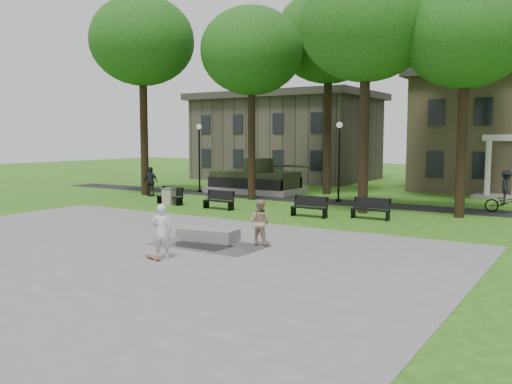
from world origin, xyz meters
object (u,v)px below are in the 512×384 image
concrete_block (208,234)px  cyclist (506,195)px  park_bench_0 (171,195)px  trash_bin (169,196)px  friend_watching (260,222)px  skateboarder (162,231)px

concrete_block → cyclist: (8.15, 14.19, 0.65)m
park_bench_0 → trash_bin: 0.28m
friend_watching → park_bench_0: (-10.64, 7.35, -0.31)m
friend_watching → cyclist: bearing=-118.0°
skateboarder → park_bench_0: skateboarder is taller
skateboarder → cyclist: 18.92m
concrete_block → trash_bin: 11.26m
cyclist → concrete_block: bearing=141.9°
concrete_block → friend_watching: 2.16m
concrete_block → cyclist: bearing=60.1°
concrete_block → park_bench_0: bearing=138.2°
friend_watching → park_bench_0: size_ratio=0.88×
friend_watching → cyclist: size_ratio=0.74×
concrete_block → friend_watching: friend_watching is taller
park_bench_0 → cyclist: bearing=30.2°
skateboarder → cyclist: cyclist is taller
friend_watching → park_bench_0: friend_watching is taller
cyclist → park_bench_0: 17.96m
skateboarder → park_bench_0: bearing=-83.5°
cyclist → trash_bin: bearing=104.0°
trash_bin → skateboarder: bearing=-49.4°
park_bench_0 → trash_bin: size_ratio=1.92×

